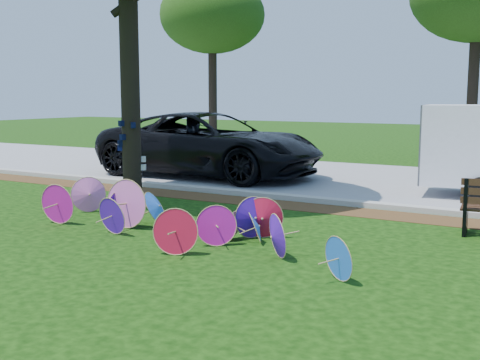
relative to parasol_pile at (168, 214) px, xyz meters
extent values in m
plane|color=black|center=(0.30, -0.84, -0.37)|extent=(90.00, 90.00, 0.00)
cube|color=#472D16|center=(0.30, 3.66, -0.37)|extent=(90.00, 1.00, 0.01)
cube|color=#B7B5AD|center=(0.30, 4.36, -0.31)|extent=(90.00, 0.30, 0.12)
cube|color=gray|center=(0.30, 8.51, -0.37)|extent=(90.00, 8.00, 0.01)
cylinder|color=black|center=(-2.83, 2.40, 2.51)|extent=(0.44, 0.44, 5.77)
cone|color=#4E14B9|center=(1.47, 0.49, 0.00)|extent=(0.43, 0.72, 0.74)
cone|color=red|center=(1.60, 0.56, -0.01)|extent=(0.72, 0.40, 0.73)
cone|color=blue|center=(-0.72, 0.61, -0.02)|extent=(0.64, 0.81, 0.67)
cone|color=#F66DC6|center=(1.16, 0.24, -0.10)|extent=(0.28, 0.56, 0.54)
cone|color=#4E14B9|center=(2.35, -0.48, -0.02)|extent=(0.64, 0.63, 0.71)
cone|color=#DA15A4|center=(1.14, -0.22, -0.03)|extent=(0.67, 0.56, 0.69)
cone|color=red|center=(0.90, -1.01, 0.00)|extent=(0.76, 0.43, 0.75)
cone|color=#F66DC6|center=(-2.71, 0.84, 0.01)|extent=(0.59, 0.74, 0.76)
cone|color=#4E14B9|center=(-1.39, 0.13, -0.03)|extent=(0.27, 0.69, 0.68)
cone|color=#DA15A4|center=(-2.39, -0.30, 0.02)|extent=(0.80, 0.24, 0.79)
cone|color=blue|center=(1.66, 0.26, -0.09)|extent=(0.54, 0.62, 0.55)
cone|color=#4E14B9|center=(-0.86, -0.47, -0.03)|extent=(0.72, 0.33, 0.70)
cone|color=blue|center=(3.62, -1.04, -0.06)|extent=(0.61, 0.49, 0.63)
cone|color=#F66DC6|center=(-1.00, 0.10, 0.09)|extent=(0.93, 0.22, 0.94)
imported|color=black|center=(-3.62, 6.98, 0.61)|extent=(7.05, 3.30, 1.95)
cylinder|color=black|center=(-7.52, 13.30, 2.13)|extent=(0.36, 0.36, 5.00)
ellipsoid|color=#1B340B|center=(-7.52, 13.30, 5.43)|extent=(4.40, 4.40, 3.20)
cylinder|color=black|center=(2.94, 13.19, 2.13)|extent=(0.36, 0.36, 5.00)
camera|label=1|loc=(6.34, -8.46, 2.09)|focal=45.00mm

